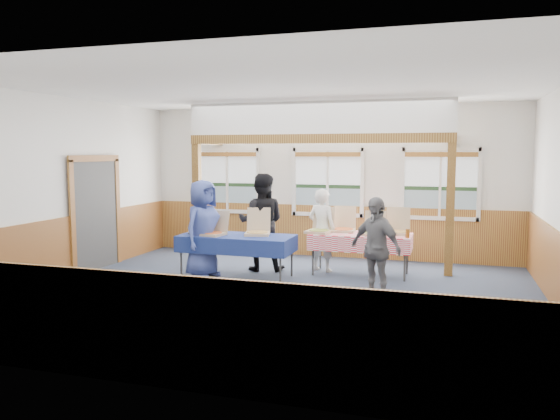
{
  "coord_description": "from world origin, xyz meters",
  "views": [
    {
      "loc": [
        2.44,
        -7.92,
        2.22
      ],
      "look_at": [
        -0.31,
        1.0,
        1.24
      ],
      "focal_mm": 35.0,
      "sensor_mm": 36.0,
      "label": 1
    }
  ],
  "objects_px": {
    "table_right": "(361,237)",
    "man_blue": "(203,229)",
    "table_left": "(237,238)",
    "woman_white": "(322,230)",
    "woman_black": "(261,222)",
    "person_grey": "(375,248)"
  },
  "relations": [
    {
      "from": "person_grey",
      "to": "woman_white",
      "type": "bearing_deg",
      "value": 158.36
    },
    {
      "from": "woman_black",
      "to": "man_blue",
      "type": "xyz_separation_m",
      "value": [
        -0.81,
        -0.84,
        -0.05
      ]
    },
    {
      "from": "table_left",
      "to": "man_blue",
      "type": "xyz_separation_m",
      "value": [
        -0.58,
        -0.16,
        0.17
      ]
    },
    {
      "from": "table_left",
      "to": "table_right",
      "type": "distance_m",
      "value": 2.25
    },
    {
      "from": "table_left",
      "to": "man_blue",
      "type": "height_order",
      "value": "man_blue"
    },
    {
      "from": "table_right",
      "to": "man_blue",
      "type": "bearing_deg",
      "value": -175.42
    },
    {
      "from": "table_left",
      "to": "man_blue",
      "type": "distance_m",
      "value": 0.62
    },
    {
      "from": "table_right",
      "to": "man_blue",
      "type": "distance_m",
      "value": 2.86
    },
    {
      "from": "table_left",
      "to": "woman_black",
      "type": "bearing_deg",
      "value": 82.79
    },
    {
      "from": "woman_white",
      "to": "man_blue",
      "type": "distance_m",
      "value": 2.22
    },
    {
      "from": "table_right",
      "to": "table_left",
      "type": "bearing_deg",
      "value": -174.02
    },
    {
      "from": "woman_white",
      "to": "woman_black",
      "type": "height_order",
      "value": "woman_black"
    },
    {
      "from": "table_right",
      "to": "woman_white",
      "type": "xyz_separation_m",
      "value": [
        -0.74,
        0.1,
        0.08
      ]
    },
    {
      "from": "table_left",
      "to": "woman_black",
      "type": "relative_size",
      "value": 1.18
    },
    {
      "from": "table_right",
      "to": "person_grey",
      "type": "relative_size",
      "value": 1.25
    },
    {
      "from": "table_left",
      "to": "table_right",
      "type": "bearing_deg",
      "value": 33.56
    },
    {
      "from": "man_blue",
      "to": "table_left",
      "type": "bearing_deg",
      "value": -60.16
    },
    {
      "from": "woman_white",
      "to": "woman_black",
      "type": "distance_m",
      "value": 1.15
    },
    {
      "from": "woman_black",
      "to": "woman_white",
      "type": "bearing_deg",
      "value": -179.11
    },
    {
      "from": "woman_black",
      "to": "man_blue",
      "type": "distance_m",
      "value": 1.17
    },
    {
      "from": "woman_white",
      "to": "person_grey",
      "type": "distance_m",
      "value": 2.07
    },
    {
      "from": "table_right",
      "to": "man_blue",
      "type": "xyz_separation_m",
      "value": [
        -2.67,
        -1.0,
        0.17
      ]
    }
  ]
}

